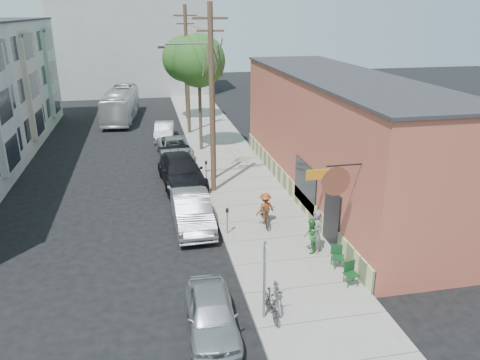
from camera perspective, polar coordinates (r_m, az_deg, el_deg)
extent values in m
plane|color=black|center=(20.53, -7.37, -8.47)|extent=(120.00, 120.00, 0.00)
cube|color=gray|center=(31.07, -1.20, 1.89)|extent=(4.50, 58.00, 0.15)
cube|color=#AE5240|center=(25.96, 11.62, 5.13)|extent=(5.00, 20.00, 6.50)
cube|color=#2B2B2D|center=(25.34, 12.15, 12.36)|extent=(5.20, 20.20, 0.12)
cube|color=#CFD484|center=(25.92, 6.07, -0.85)|extent=(0.10, 20.00, 1.10)
cube|color=black|center=(20.45, 11.13, -4.75)|extent=(0.10, 1.60, 2.60)
cube|color=black|center=(23.34, 7.96, -0.59)|extent=(0.08, 3.00, 2.20)
cylinder|color=brown|center=(17.26, 11.61, -0.17)|extent=(1.10, 0.06, 1.10)
cube|color=#C48217|center=(20.30, 9.39, 0.66)|extent=(1.00, 0.08, 0.45)
cube|color=#BEB19B|center=(37.34, -24.56, 10.18)|extent=(1.10, 3.20, 7.00)
cube|color=#9EB498|center=(45.69, -25.92, 11.48)|extent=(6.00, 8.00, 9.00)
cube|color=#9EB498|center=(45.11, -22.48, 11.88)|extent=(1.10, 3.20, 7.00)
cube|color=#AAABA5|center=(60.17, -12.97, 15.97)|extent=(18.00, 8.00, 12.00)
cube|color=slate|center=(15.40, 3.00, -12.11)|extent=(0.07, 0.07, 2.80)
cube|color=silver|center=(14.89, 3.07, -8.85)|extent=(0.02, 0.45, 0.60)
cylinder|color=slate|center=(21.21, -1.56, -5.21)|extent=(0.06, 0.06, 1.10)
cylinder|color=black|center=(20.96, -1.57, -3.72)|extent=(0.14, 0.14, 0.18)
cylinder|color=slate|center=(27.74, -4.14, 0.95)|extent=(0.06, 0.06, 1.10)
cylinder|color=black|center=(27.56, -4.17, 2.13)|extent=(0.14, 0.14, 0.18)
cylinder|color=#503A28|center=(25.11, -3.44, 9.46)|extent=(0.28, 0.28, 10.00)
cube|color=#503A28|center=(24.69, -3.65, 19.08)|extent=(1.80, 0.12, 0.12)
cube|color=#503A28|center=(24.71, -3.62, 17.69)|extent=(1.40, 0.10, 0.10)
cylinder|color=slate|center=(24.52, -9.61, 15.81)|extent=(0.35, 0.24, 0.24)
cylinder|color=#503A28|center=(38.48, -6.46, 13.05)|extent=(0.28, 0.28, 10.00)
cube|color=#503A28|center=(38.21, -6.71, 19.31)|extent=(1.80, 0.12, 0.12)
cube|color=#503A28|center=(38.22, -6.68, 18.41)|extent=(1.40, 0.10, 0.10)
cylinder|color=#44392C|center=(27.48, -3.25, 6.59)|extent=(0.24, 0.24, 6.44)
cylinder|color=#44392C|center=(33.75, -4.87, 8.64)|extent=(0.24, 0.24, 5.94)
sphere|color=#2C5D20|center=(33.26, -5.05, 14.28)|extent=(3.66, 3.66, 3.66)
cylinder|color=#44392C|center=(44.13, -6.55, 10.73)|extent=(0.24, 0.24, 5.14)
sphere|color=#2C5D20|center=(43.76, -6.70, 14.47)|extent=(4.12, 4.12, 4.12)
imported|color=slate|center=(19.75, 9.22, -6.25)|extent=(0.62, 0.78, 1.86)
imported|color=#348234|center=(19.76, 8.63, -6.77)|extent=(0.74, 0.86, 1.51)
imported|color=#873913|center=(22.15, 3.10, -3.48)|extent=(1.13, 0.91, 1.53)
imported|color=black|center=(22.24, 3.08, -4.01)|extent=(0.90, 2.12, 1.08)
imported|color=black|center=(15.95, 3.83, -14.91)|extent=(0.49, 1.55, 0.92)
imported|color=gray|center=(16.51, 4.61, -13.61)|extent=(0.88, 1.81, 0.91)
imported|color=#A0A4A7|center=(15.45, -3.48, -15.97)|extent=(1.69, 3.94, 1.32)
imported|color=#919398|center=(22.24, -5.87, -3.79)|extent=(1.79, 4.89, 1.60)
imported|color=black|center=(27.63, -7.14, 1.06)|extent=(2.81, 5.93, 1.67)
imported|color=#A1A6A9|center=(33.17, -7.97, 3.94)|extent=(2.48, 4.89, 1.33)
imported|color=#929599|center=(37.91, -9.23, 5.92)|extent=(1.81, 4.21, 1.35)
imported|color=silver|center=(45.70, -14.34, 8.90)|extent=(3.29, 10.32, 2.83)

